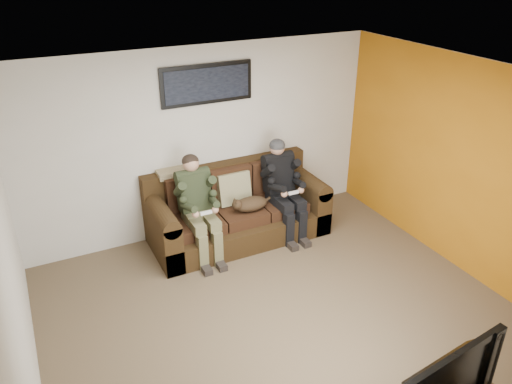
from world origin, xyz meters
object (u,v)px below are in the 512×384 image
sofa (236,211)px  cat (250,204)px  framed_poster (207,84)px  person_left (197,201)px  person_right (282,182)px  television (431,382)px

sofa → cat: (0.10, -0.26, 0.21)m
cat → framed_poster: framed_poster is taller
sofa → framed_poster: size_ratio=1.93×
person_left → person_right: bearing=0.0°
framed_poster → television: bearing=-88.9°
television → framed_poster: bearing=84.1°
cat → framed_poster: bearing=114.7°
person_left → sofa: bearing=18.0°
person_right → framed_poster: (-0.82, 0.58, 1.33)m
cat → framed_poster: size_ratio=0.53×
sofa → person_right: size_ratio=1.79×
person_left → framed_poster: bearing=54.0°
sofa → cat: sofa is taller
sofa → person_right: bearing=-18.0°
framed_poster → person_left: bearing=-126.0°
person_left → television: bearing=-82.0°
cat → television: (-0.21, -3.53, 0.22)m
framed_poster → person_right: bearing=-35.3°
sofa → cat: 0.35m
sofa → person_left: size_ratio=1.80×
person_left → television: size_ratio=1.12×
person_left → person_right: person_right is taller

